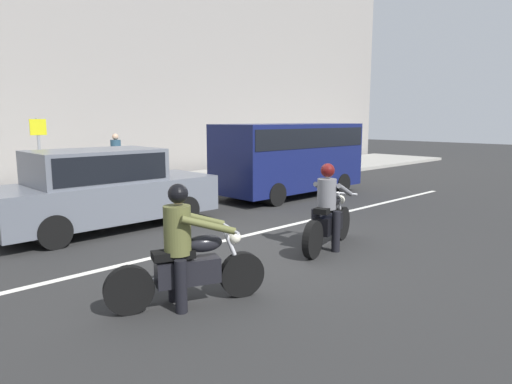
% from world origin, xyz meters
% --- Properties ---
extents(ground_plane, '(80.00, 80.00, 0.00)m').
position_xyz_m(ground_plane, '(0.00, 0.00, 0.00)').
color(ground_plane, '#282828').
extents(sidewalk_slab, '(40.00, 4.40, 0.14)m').
position_xyz_m(sidewalk_slab, '(0.00, 8.00, 0.07)').
color(sidewalk_slab, '#99968E').
rests_on(sidewalk_slab, ground_plane).
extents(lane_marking_stripe, '(18.00, 0.14, 0.01)m').
position_xyz_m(lane_marking_stripe, '(-0.31, 0.90, 0.00)').
color(lane_marking_stripe, silver).
rests_on(lane_marking_stripe, ground_plane).
extents(motorcycle_with_rider_olive, '(1.98, 0.96, 1.57)m').
position_xyz_m(motorcycle_with_rider_olive, '(-2.61, -1.16, 0.64)').
color(motorcycle_with_rider_olive, black).
rests_on(motorcycle_with_rider_olive, ground_plane).
extents(motorcycle_with_rider_gray, '(2.04, 0.84, 1.57)m').
position_xyz_m(motorcycle_with_rider_gray, '(0.76, -0.81, 0.65)').
color(motorcycle_with_rider_gray, black).
rests_on(motorcycle_with_rider_gray, ground_plane).
extents(parked_sedan_slate_gray, '(4.67, 1.82, 1.72)m').
position_xyz_m(parked_sedan_slate_gray, '(-1.52, 3.42, 0.88)').
color(parked_sedan_slate_gray, slate).
rests_on(parked_sedan_slate_gray, ground_plane).
extents(parked_van_navy, '(4.88, 1.96, 2.20)m').
position_xyz_m(parked_van_navy, '(4.56, 3.58, 1.28)').
color(parked_van_navy, '#11194C').
rests_on(parked_van_navy, ground_plane).
extents(street_sign_post, '(0.44, 0.08, 2.23)m').
position_xyz_m(street_sign_post, '(-1.37, 7.61, 1.51)').
color(street_sign_post, gray).
rests_on(street_sign_post, sidewalk_slab).
extents(pedestrian_bystander, '(0.34, 0.34, 1.72)m').
position_xyz_m(pedestrian_bystander, '(1.46, 8.70, 1.14)').
color(pedestrian_bystander, black).
rests_on(pedestrian_bystander, sidewalk_slab).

